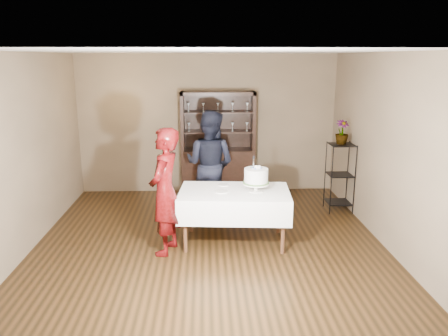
{
  "coord_description": "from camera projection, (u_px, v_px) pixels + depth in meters",
  "views": [
    {
      "loc": [
        -0.05,
        -6.0,
        2.63
      ],
      "look_at": [
        0.22,
        0.1,
        1.07
      ],
      "focal_mm": 35.0,
      "sensor_mm": 36.0,
      "label": 1
    }
  ],
  "objects": [
    {
      "name": "plate_near",
      "position": [
        221.0,
        192.0,
        6.15
      ],
      "size": [
        0.22,
        0.22,
        0.01
      ],
      "primitive_type": "cylinder",
      "rotation": [
        0.0,
        0.0,
        -0.12
      ],
      "color": "white",
      "rests_on": "cake_table"
    },
    {
      "name": "plant_etagere",
      "position": [
        340.0,
        175.0,
        7.55
      ],
      "size": [
        0.42,
        0.42,
        1.2
      ],
      "color": "black",
      "rests_on": "floor"
    },
    {
      "name": "china_hutch",
      "position": [
        218.0,
        161.0,
        8.48
      ],
      "size": [
        1.4,
        0.48,
        2.0
      ],
      "color": "black",
      "rests_on": "floor"
    },
    {
      "name": "cake_table",
      "position": [
        234.0,
        203.0,
        6.25
      ],
      "size": [
        1.63,
        1.08,
        0.78
      ],
      "rotation": [
        0.0,
        0.0,
        -0.08
      ],
      "color": "white",
      "rests_on": "floor"
    },
    {
      "name": "floor",
      "position": [
        209.0,
        240.0,
        6.46
      ],
      "size": [
        5.0,
        5.0,
        0.0
      ],
      "primitive_type": "plane",
      "color": "black",
      "rests_on": "ground"
    },
    {
      "name": "woman",
      "position": [
        165.0,
        192.0,
        5.86
      ],
      "size": [
        0.57,
        0.72,
        1.74
      ],
      "primitive_type": "imported",
      "rotation": [
        0.0,
        0.0,
        -1.83
      ],
      "color": "#340504",
      "rests_on": "floor"
    },
    {
      "name": "man",
      "position": [
        210.0,
        164.0,
        7.25
      ],
      "size": [
        1.08,
        0.99,
        1.79
      ],
      "primitive_type": "imported",
      "rotation": [
        0.0,
        0.0,
        2.7
      ],
      "color": "black",
      "rests_on": "floor"
    },
    {
      "name": "wall_left",
      "position": [
        27.0,
        152.0,
        6.02
      ],
      "size": [
        0.02,
        5.0,
        2.7
      ],
      "primitive_type": "cube",
      "color": "brown",
      "rests_on": "floor"
    },
    {
      "name": "plate_far",
      "position": [
        223.0,
        185.0,
        6.47
      ],
      "size": [
        0.18,
        0.18,
        0.01
      ],
      "primitive_type": "cylinder",
      "rotation": [
        0.0,
        0.0,
        0.15
      ],
      "color": "white",
      "rests_on": "cake_table"
    },
    {
      "name": "ceiling",
      "position": [
        208.0,
        51.0,
        5.79
      ],
      "size": [
        5.0,
        5.0,
        0.0
      ],
      "primitive_type": "plane",
      "rotation": [
        3.14,
        0.0,
        0.0
      ],
      "color": "silver",
      "rests_on": "back_wall"
    },
    {
      "name": "cake",
      "position": [
        256.0,
        177.0,
        6.14
      ],
      "size": [
        0.38,
        0.38,
        0.52
      ],
      "rotation": [
        0.0,
        0.0,
        0.1
      ],
      "color": "white",
      "rests_on": "cake_table"
    },
    {
      "name": "wall_right",
      "position": [
        383.0,
        149.0,
        6.23
      ],
      "size": [
        0.02,
        5.0,
        2.7
      ],
      "primitive_type": "cube",
      "color": "brown",
      "rests_on": "floor"
    },
    {
      "name": "potted_plant",
      "position": [
        342.0,
        132.0,
        7.39
      ],
      "size": [
        0.28,
        0.28,
        0.41
      ],
      "primitive_type": "imported",
      "rotation": [
        0.0,
        0.0,
        0.28
      ],
      "color": "#4A7437",
      "rests_on": "plant_etagere"
    },
    {
      "name": "back_wall",
      "position": [
        207.0,
        124.0,
        8.54
      ],
      "size": [
        5.0,
        0.02,
        2.7
      ],
      "primitive_type": "cube",
      "color": "brown",
      "rests_on": "floor"
    }
  ]
}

